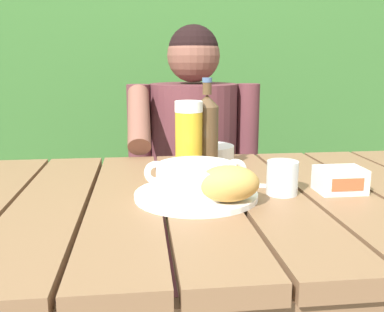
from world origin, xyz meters
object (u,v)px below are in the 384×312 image
(serving_plate, at_px, (196,195))
(table_knife, at_px, (246,184))
(person_eating, at_px, (194,161))
(butter_tub, at_px, (340,180))
(soup_bowl, at_px, (196,178))
(diner_bowl, at_px, (209,154))
(beer_glass, at_px, (189,138))
(chair_near_diner, at_px, (189,206))
(water_glass_small, at_px, (282,178))
(beer_bottle, at_px, (207,132))
(bread_roll, at_px, (228,183))

(serving_plate, distance_m, table_knife, 0.15)
(person_eating, distance_m, butter_tub, 0.71)
(soup_bowl, bearing_deg, diner_bowl, 76.24)
(beer_glass, distance_m, table_knife, 0.20)
(chair_near_diner, bearing_deg, water_glass_small, -82.61)
(butter_tub, bearing_deg, person_eating, 110.62)
(beer_glass, distance_m, diner_bowl, 0.17)
(beer_bottle, bearing_deg, beer_glass, -148.08)
(bread_roll, height_order, diner_bowl, bread_roll)
(beer_bottle, distance_m, diner_bowl, 0.13)
(serving_plate, distance_m, diner_bowl, 0.34)
(serving_plate, height_order, beer_glass, beer_glass)
(chair_near_diner, distance_m, beer_bottle, 0.76)
(chair_near_diner, bearing_deg, diner_bowl, -90.00)
(chair_near_diner, height_order, soup_bowl, chair_near_diner)
(butter_tub, bearing_deg, serving_plate, -179.10)
(beer_glass, relative_size, diner_bowl, 1.34)
(water_glass_small, height_order, table_knife, water_glass_small)
(beer_glass, xyz_separation_m, water_glass_small, (0.19, -0.19, -0.06))
(water_glass_small, distance_m, diner_bowl, 0.34)
(serving_plate, relative_size, butter_tub, 2.58)
(bread_roll, xyz_separation_m, butter_tub, (0.27, 0.07, -0.02))
(chair_near_diner, height_order, bread_roll, chair_near_diner)
(chair_near_diner, height_order, water_glass_small, chair_near_diner)
(bread_roll, relative_size, butter_tub, 1.26)
(chair_near_diner, xyz_separation_m, table_knife, (0.05, -0.79, 0.32))
(diner_bowl, bearing_deg, bread_roll, -93.37)
(serving_plate, xyz_separation_m, bread_roll, (0.06, -0.07, 0.04))
(table_knife, bearing_deg, chair_near_diner, 93.57)
(beer_bottle, distance_m, butter_tub, 0.36)
(chair_near_diner, relative_size, beer_glass, 5.00)
(serving_plate, height_order, beer_bottle, beer_bottle)
(person_eating, bearing_deg, table_knife, -84.94)
(person_eating, distance_m, bread_roll, 0.74)
(person_eating, bearing_deg, serving_plate, -96.60)
(butter_tub, relative_size, table_knife, 0.63)
(bread_roll, relative_size, beer_bottle, 0.52)
(person_eating, relative_size, butter_tub, 11.57)
(bread_roll, bearing_deg, diner_bowl, 86.63)
(chair_near_diner, height_order, diner_bowl, chair_near_diner)
(beer_glass, bearing_deg, diner_bowl, 60.27)
(person_eating, bearing_deg, beer_bottle, -92.59)
(diner_bowl, bearing_deg, person_eating, 90.50)
(bread_roll, distance_m, table_knife, 0.17)
(person_eating, height_order, serving_plate, person_eating)
(chair_near_diner, bearing_deg, beer_glass, -96.35)
(soup_bowl, bearing_deg, beer_bottle, 75.96)
(person_eating, bearing_deg, soup_bowl, -96.60)
(bread_roll, xyz_separation_m, table_knife, (0.07, 0.14, -0.04))
(chair_near_diner, distance_m, water_glass_small, 0.93)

